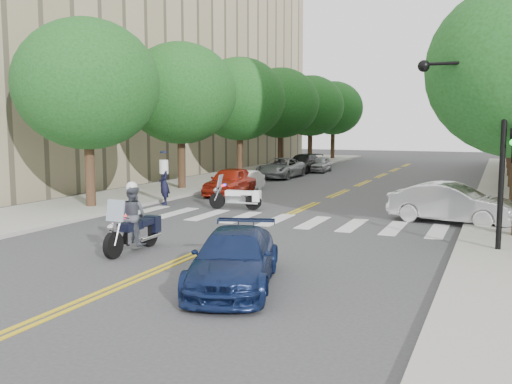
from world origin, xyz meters
The scene contains 22 objects.
ground centered at (0.00, 0.00, 0.00)m, with size 140.00×140.00×0.00m, color #38383A.
sidewalk_left centered at (-9.50, 22.00, 0.07)m, with size 5.00×60.00×0.15m, color #9E9991.
building_left centered at (-26.00, 26.00, 12.00)m, with size 26.00×44.00×24.00m, color tan.
tree_l_0 centered at (-8.80, 6.00, 5.55)m, with size 6.40×6.40×8.45m.
tree_l_1 centered at (-8.80, 14.00, 5.55)m, with size 6.40×6.40×8.45m.
tree_l_2 centered at (-8.80, 22.00, 5.55)m, with size 6.40×6.40×8.45m.
tree_l_3 centered at (-8.80, 30.00, 5.55)m, with size 6.40×6.40×8.45m.
tree_l_4 centered at (-8.80, 38.00, 5.55)m, with size 6.40×6.40×8.45m.
tree_l_5 centered at (-8.80, 46.00, 5.55)m, with size 6.40×6.40×8.45m.
tree_r_4 centered at (8.80, 38.00, 5.55)m, with size 6.40×6.40×8.45m.
tree_r_5 centered at (8.80, 46.00, 5.55)m, with size 6.40×6.40×8.45m.
traffic_signal_pole centered at (7.72, 3.50, 3.72)m, with size 2.82×0.42×6.00m.
motorcycle_police centered at (-1.88, -0.45, 0.94)m, with size 0.88×2.60×2.12m.
motorcycle_parked centered at (-2.55, 8.53, 0.54)m, with size 2.41×0.81×1.56m.
officer_standing centered at (-6.50, 8.50, 1.03)m, with size 0.75×0.49×2.06m, color black.
convertible centered at (6.50, 8.50, 0.78)m, with size 1.65×4.73×1.56m, color silver.
sedan_blue centered at (2.50, -2.64, 0.66)m, with size 1.85×4.55×1.32m, color #111F48.
parked_car_a centered at (-5.20, 13.00, 0.76)m, with size 1.78×4.43×1.51m, color #A72111.
parked_car_b centered at (-5.20, 14.50, 0.60)m, with size 1.28×3.67×1.21m, color silver.
parked_car_c centered at (-6.30, 23.50, 0.71)m, with size 2.34×5.08×1.41m, color gray.
parked_car_d centered at (-6.30, 28.50, 0.72)m, with size 2.01×4.95×1.44m, color black.
parked_car_e centered at (-5.20, 29.50, 0.62)m, with size 1.47×3.65×1.24m, color #9F9FA4.
Camera 1 is at (8.17, -14.49, 3.81)m, focal length 40.00 mm.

